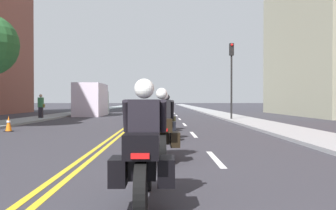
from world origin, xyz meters
TOP-DOWN VIEW (x-y plane):
  - ground_plane at (0.00, 48.00)m, footprint 264.00×264.00m
  - sidewalk_left at (-7.09, 48.00)m, footprint 2.32×144.00m
  - sidewalk_right at (7.09, 48.00)m, footprint 2.32×144.00m
  - centreline_yellow_inner at (-0.12, 48.00)m, footprint 0.12×132.00m
  - centreline_yellow_outer at (0.12, 48.00)m, footprint 0.12×132.00m
  - lane_dashes_white at (2.97, 29.00)m, footprint 0.14×56.40m
  - motorcycle_0 at (1.52, 4.25)m, footprint 0.76×2.15m
  - motorcycle_1 at (1.73, 7.91)m, footprint 0.77×2.22m
  - motorcycle_2 at (1.81, 12.03)m, footprint 0.77×2.14m
  - motorcycle_3 at (1.94, 15.90)m, footprint 0.77×2.10m
  - motorcycle_4 at (1.74, 20.07)m, footprint 0.77×2.25m
  - traffic_cone_0 at (-4.89, 15.47)m, footprint 0.33×0.33m
  - traffic_light_near at (6.34, 23.95)m, footprint 0.28×0.38m
  - pedestrian_0 at (-6.82, 25.46)m, footprint 0.50×0.29m
  - parked_truck at (-4.54, 32.35)m, footprint 2.20×6.50m

SIDE VIEW (x-z plane):
  - ground_plane at x=0.00m, z-range 0.00..0.00m
  - centreline_yellow_inner at x=-0.12m, z-range 0.00..0.01m
  - centreline_yellow_outer at x=0.12m, z-range 0.00..0.01m
  - lane_dashes_white at x=2.97m, z-range 0.00..0.01m
  - sidewalk_left at x=-7.09m, z-range 0.00..0.12m
  - sidewalk_right at x=7.09m, z-range 0.00..0.12m
  - traffic_cone_0 at x=-4.89m, z-range 0.00..0.69m
  - motorcycle_4 at x=1.74m, z-range -0.16..1.45m
  - motorcycle_1 at x=1.73m, z-range -0.17..1.47m
  - motorcycle_2 at x=1.81m, z-range -0.16..1.47m
  - motorcycle_0 at x=1.52m, z-range -0.16..1.48m
  - motorcycle_3 at x=1.94m, z-range -0.15..1.47m
  - pedestrian_0 at x=-6.82m, z-range 0.03..1.81m
  - parked_truck at x=-4.54m, z-range -0.13..2.67m
  - traffic_light_near at x=6.34m, z-range 0.96..6.10m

